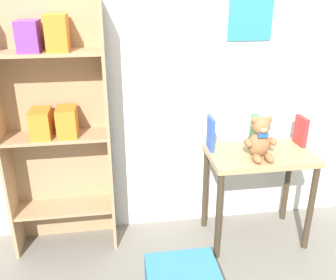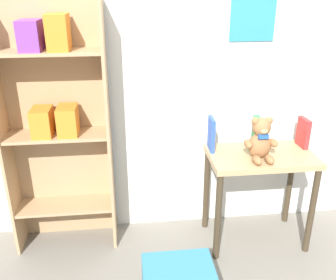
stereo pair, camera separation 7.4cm
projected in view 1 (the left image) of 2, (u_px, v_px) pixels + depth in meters
name	position (u px, v px, depth m)	size (l,w,h in m)	color
wall_back	(207.00, 45.00, 2.31)	(4.80, 0.07, 2.50)	silver
bookshelf_side	(56.00, 120.00, 2.21)	(0.63, 0.24, 1.53)	tan
display_table	(259.00, 168.00, 2.38)	(0.65, 0.39, 0.63)	tan
teddy_bear	(260.00, 139.00, 2.23)	(0.20, 0.18, 0.26)	#99663D
book_standing_blue	(211.00, 133.00, 2.34)	(0.02, 0.14, 0.21)	#2D51B7
book_standing_green	(256.00, 132.00, 2.39)	(0.04, 0.13, 0.20)	#33934C
book_standing_red	(301.00, 131.00, 2.41)	(0.03, 0.13, 0.19)	red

